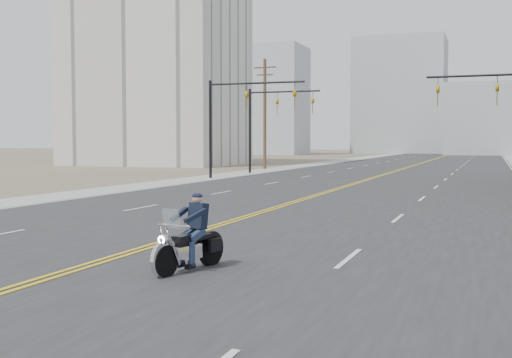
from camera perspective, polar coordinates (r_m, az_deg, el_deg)
The scene contains 13 objects.
ground_plane at distance 13.09m, azimuth -17.95°, elevation -8.43°, with size 400.00×400.00×0.00m, color #776D56.
road at distance 80.50m, azimuth 14.51°, elevation 1.36°, with size 20.00×200.00×0.01m, color #303033.
sidewalk_left at distance 82.43m, azimuth 6.53°, elevation 1.49°, with size 3.00×200.00×0.01m, color #A5A5A0.
traffic_mast_left at distance 45.40m, azimuth -1.74°, elevation 6.25°, with size 7.10×0.26×7.00m.
traffic_mast_right at distance 42.14m, azimuth 21.69°, elevation 6.24°, with size 7.10×0.26×7.00m.
traffic_mast_far at distance 53.00m, azimuth 1.17°, elevation 5.76°, with size 6.10×0.26×7.00m.
utility_pole_left at distance 61.62m, azimuth 0.79°, elevation 5.98°, with size 2.20×0.30×10.50m.
apartment_block at distance 75.36m, azimuth -8.83°, elevation 12.75°, with size 18.00×14.00×30.00m, color silver.
haze_bldg_a at distance 132.50m, azimuth 1.24°, elevation 6.96°, with size 14.00×12.00×22.00m, color #B7BCC6.
haze_bldg_b at distance 135.13m, azimuth 20.28°, elevation 4.98°, with size 18.00×14.00×14.00m, color #ADB2B7.
haze_bldg_d at distance 151.74m, azimuth 12.69°, elevation 7.18°, with size 20.00×15.00×26.00m, color #ADB2B7.
haze_bldg_f at distance 151.67m, azimuth -2.30°, elevation 5.36°, with size 12.00×12.00×16.00m, color #ADB2B7.
motorcyclist at distance 13.08m, azimuth -5.97°, elevation -4.77°, with size 0.87×2.03×1.58m, color black, non-canonical shape.
Camera 1 is at (7.95, -10.06, 2.63)m, focal length 45.00 mm.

